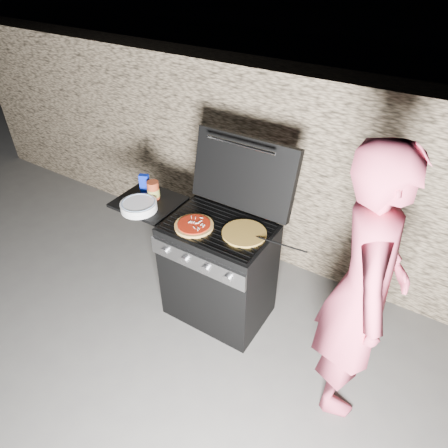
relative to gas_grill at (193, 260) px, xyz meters
The scene contains 10 objects.
ground 0.52m from the gas_grill, ahead, with size 50.00×50.00×0.00m, color #494644.
stone_wall 1.17m from the gas_grill, 76.61° to the left, with size 8.00×0.35×1.80m, color tan.
gas_grill is the anchor object (origin of this frame).
pizza_topped 0.49m from the gas_grill, 43.95° to the right, with size 0.29×0.29×0.03m, color tan, non-canonical shape.
pizza_plain 0.65m from the gas_grill, ahead, with size 0.32×0.32×0.02m, color gold.
sauce_jar 0.66m from the gas_grill, behind, with size 0.10×0.10×0.15m, color #98371B.
blue_carton 0.75m from the gas_grill, behind, with size 0.08×0.04×0.16m, color #0920B1.
plate_stack 0.64m from the gas_grill, 161.07° to the right, with size 0.28×0.28×0.07m, color white.
person 1.44m from the gas_grill, ahead, with size 0.70×0.46×1.92m, color #C74560.
tongs 0.89m from the gas_grill, ahead, with size 0.01×0.01×0.43m, color black.
Camera 1 is at (1.28, -1.96, 2.67)m, focal length 32.00 mm.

